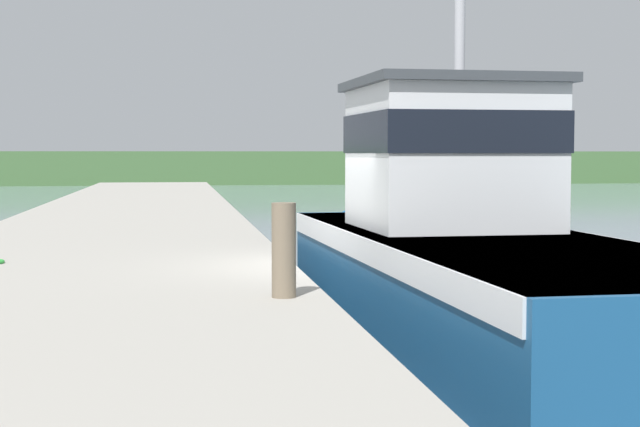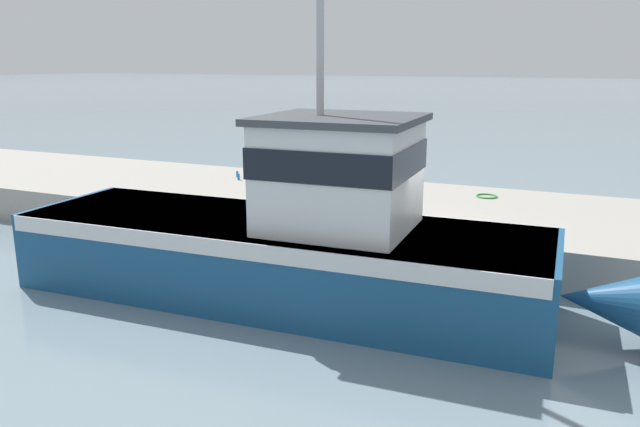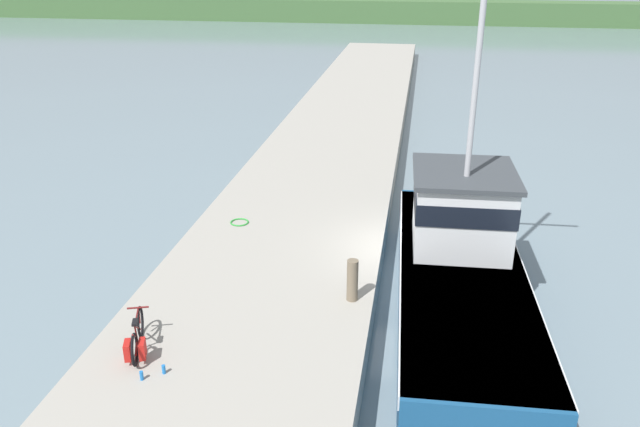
{
  "view_description": "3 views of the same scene",
  "coord_description": "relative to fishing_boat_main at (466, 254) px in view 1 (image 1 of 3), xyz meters",
  "views": [
    {
      "loc": [
        -2.4,
        -13.37,
        2.5
      ],
      "look_at": [
        -1.09,
        -4.48,
        1.95
      ],
      "focal_mm": 55.0,
      "sensor_mm": 36.0,
      "label": 1
    },
    {
      "loc": [
        11.25,
        3.43,
        4.43
      ],
      "look_at": [
        0.26,
        -1.44,
        1.46
      ],
      "focal_mm": 35.0,
      "sensor_mm": 36.0,
      "label": 2
    },
    {
      "loc": [
        0.05,
        -15.5,
        8.53
      ],
      "look_at": [
        -2.52,
        0.15,
        1.77
      ],
      "focal_mm": 35.0,
      "sensor_mm": 36.0,
      "label": 3
    }
  ],
  "objects": [
    {
      "name": "dock_pier",
      "position": [
        -4.85,
        1.32,
        -0.74
      ],
      "size": [
        5.67,
        80.0,
        0.94
      ],
      "primitive_type": "cube",
      "color": "#A39E93",
      "rests_on": "ground_plane"
    },
    {
      "name": "far_shoreline",
      "position": [
        28.74,
        67.26,
        0.12
      ],
      "size": [
        180.0,
        5.0,
        2.66
      ],
      "primitive_type": "cube",
      "color": "#426638",
      "rests_on": "ground_plane"
    },
    {
      "name": "ground_plane",
      "position": [
        -1.26,
        1.32,
        -1.21
      ],
      "size": [
        320.0,
        320.0,
        0.0
      ],
      "primitive_type": "plane",
      "color": "gray"
    },
    {
      "name": "fishing_boat_main",
      "position": [
        0.0,
        0.0,
        0.0
      ],
      "size": [
        3.34,
        11.95,
        9.61
      ],
      "rotation": [
        0.0,
        0.0,
        0.04
      ],
      "color": "navy",
      "rests_on": "ground_plane"
    },
    {
      "name": "mooring_post",
      "position": [
        -2.51,
        -1.58,
        0.24
      ],
      "size": [
        0.26,
        0.26,
        1.03
      ],
      "primitive_type": "cylinder",
      "color": "#756651",
      "rests_on": "dock_pier"
    }
  ]
}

